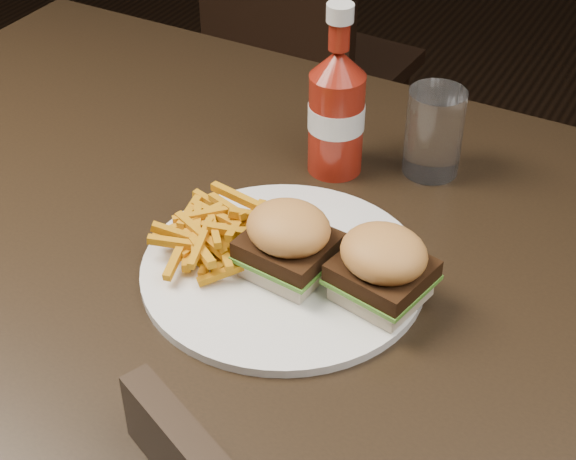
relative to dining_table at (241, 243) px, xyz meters
The scene contains 8 objects.
dining_table is the anchor object (origin of this frame).
chair_far 1.05m from the dining_table, 112.38° to the left, with size 0.37×0.37×0.04m, color black.
plate 0.09m from the dining_table, 28.49° to the right, with size 0.30×0.30×0.01m, color white.
sandwich_half_a 0.11m from the dining_table, 28.74° to the right, with size 0.08×0.07×0.02m, color beige.
sandwich_half_b 0.19m from the dining_table, 11.79° to the right, with size 0.08×0.07×0.02m, color beige.
fries_pile 0.07m from the dining_table, 86.80° to the right, with size 0.11×0.11×0.05m, color #C07A19, non-canonical shape.
ketchup_bottle 0.18m from the dining_table, 77.05° to the left, with size 0.07×0.07×0.13m, color maroon.
tumbler 0.26m from the dining_table, 56.14° to the left, with size 0.07×0.07×0.11m, color white.
Camera 1 is at (0.42, -0.65, 1.35)m, focal length 55.00 mm.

